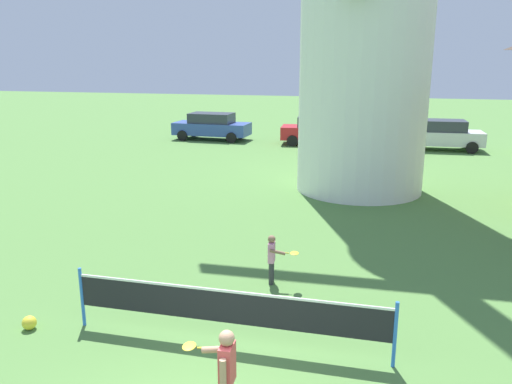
{
  "coord_description": "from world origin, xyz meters",
  "views": [
    {
      "loc": [
        2.01,
        -5.26,
        4.66
      ],
      "look_at": [
        -0.3,
        4.1,
        2.14
      ],
      "focal_mm": 36.04,
      "sensor_mm": 36.0,
      "label": 1
    }
  ],
  "objects_px": {
    "parked_car_silver": "(441,134)",
    "player_far": "(273,256)",
    "stray_ball": "(29,323)",
    "parked_car_blue": "(212,126)",
    "parked_car_red": "(319,130)",
    "player_near": "(226,372)",
    "tennis_net": "(227,307)"
  },
  "relations": [
    {
      "from": "tennis_net",
      "to": "parked_car_red",
      "type": "distance_m",
      "value": 21.01
    },
    {
      "from": "player_far",
      "to": "parked_car_blue",
      "type": "distance_m",
      "value": 20.16
    },
    {
      "from": "stray_ball",
      "to": "parked_car_blue",
      "type": "height_order",
      "value": "parked_car_blue"
    },
    {
      "from": "tennis_net",
      "to": "parked_car_blue",
      "type": "bearing_deg",
      "value": 109.27
    },
    {
      "from": "stray_ball",
      "to": "parked_car_silver",
      "type": "bearing_deg",
      "value": 67.23
    },
    {
      "from": "stray_ball",
      "to": "parked_car_red",
      "type": "height_order",
      "value": "parked_car_red"
    },
    {
      "from": "parked_car_silver",
      "to": "player_far",
      "type": "bearing_deg",
      "value": -105.6
    },
    {
      "from": "parked_car_red",
      "to": "parked_car_blue",
      "type": "bearing_deg",
      "value": 178.04
    },
    {
      "from": "player_near",
      "to": "player_far",
      "type": "relative_size",
      "value": 1.26
    },
    {
      "from": "tennis_net",
      "to": "parked_car_blue",
      "type": "distance_m",
      "value": 22.46
    },
    {
      "from": "player_near",
      "to": "tennis_net",
      "type": "bearing_deg",
      "value": 106.52
    },
    {
      "from": "parked_car_blue",
      "to": "parked_car_red",
      "type": "relative_size",
      "value": 1.05
    },
    {
      "from": "tennis_net",
      "to": "player_far",
      "type": "distance_m",
      "value": 2.56
    },
    {
      "from": "tennis_net",
      "to": "parked_car_silver",
      "type": "bearing_deg",
      "value": 75.64
    },
    {
      "from": "tennis_net",
      "to": "player_near",
      "type": "xyz_separation_m",
      "value": [
        0.55,
        -1.85,
        0.08
      ]
    },
    {
      "from": "parked_car_blue",
      "to": "parked_car_silver",
      "type": "distance_m",
      "value": 12.74
    },
    {
      "from": "player_near",
      "to": "player_far",
      "type": "distance_m",
      "value": 4.41
    },
    {
      "from": "tennis_net",
      "to": "parked_car_silver",
      "type": "xyz_separation_m",
      "value": [
        5.32,
        20.77,
        0.12
      ]
    },
    {
      "from": "parked_car_silver",
      "to": "tennis_net",
      "type": "bearing_deg",
      "value": -104.36
    },
    {
      "from": "player_near",
      "to": "parked_car_red",
      "type": "relative_size",
      "value": 0.32
    },
    {
      "from": "stray_ball",
      "to": "parked_car_silver",
      "type": "relative_size",
      "value": 0.06
    },
    {
      "from": "player_far",
      "to": "parked_car_red",
      "type": "bearing_deg",
      "value": 94.06
    },
    {
      "from": "stray_ball",
      "to": "parked_car_red",
      "type": "xyz_separation_m",
      "value": [
        2.47,
        21.35,
        0.68
      ]
    },
    {
      "from": "player_near",
      "to": "player_far",
      "type": "bearing_deg",
      "value": 94.13
    },
    {
      "from": "parked_car_red",
      "to": "player_near",
      "type": "bearing_deg",
      "value": -85.93
    },
    {
      "from": "player_far",
      "to": "stray_ball",
      "type": "xyz_separation_m",
      "value": [
        -3.78,
        -2.91,
        -0.49
      ]
    },
    {
      "from": "player_far",
      "to": "parked_car_red",
      "type": "relative_size",
      "value": 0.25
    },
    {
      "from": "stray_ball",
      "to": "parked_car_blue",
      "type": "bearing_deg",
      "value": 100.14
    },
    {
      "from": "player_far",
      "to": "parked_car_silver",
      "type": "bearing_deg",
      "value": 74.4
    },
    {
      "from": "player_near",
      "to": "parked_car_blue",
      "type": "bearing_deg",
      "value": 109.05
    },
    {
      "from": "parked_car_red",
      "to": "parked_car_silver",
      "type": "height_order",
      "value": "same"
    },
    {
      "from": "stray_ball",
      "to": "parked_car_red",
      "type": "distance_m",
      "value": 21.5
    }
  ]
}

